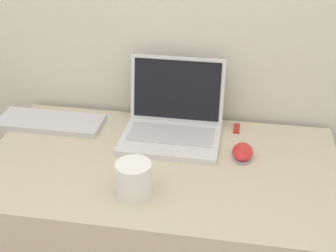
{
  "coord_description": "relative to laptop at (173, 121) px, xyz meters",
  "views": [
    {
      "loc": [
        0.23,
        -0.87,
        1.57
      ],
      "look_at": [
        0.01,
        0.39,
        0.85
      ],
      "focal_mm": 50.0,
      "sensor_mm": 36.0,
      "label": 1
    }
  ],
  "objects": [
    {
      "name": "external_keyboard",
      "position": [
        -0.44,
        -0.0,
        -0.04
      ],
      "size": [
        0.37,
        0.14,
        0.02
      ],
      "color": "silver",
      "rests_on": "desk"
    },
    {
      "name": "usb_stick",
      "position": [
        0.21,
        0.07,
        -0.05
      ],
      "size": [
        0.02,
        0.06,
        0.01
      ],
      "color": "#B2261E",
      "rests_on": "desk"
    },
    {
      "name": "laptop",
      "position": [
        0.0,
        0.0,
        0.0
      ],
      "size": [
        0.32,
        0.28,
        0.24
      ],
      "color": "silver",
      "rests_on": "desk"
    },
    {
      "name": "drink_cup",
      "position": [
        -0.05,
        -0.34,
        -0.0
      ],
      "size": [
        0.1,
        0.1,
        0.1
      ],
      "color": "white",
      "rests_on": "desk"
    },
    {
      "name": "computer_mouse",
      "position": [
        0.24,
        -0.09,
        -0.04
      ],
      "size": [
        0.07,
        0.1,
        0.03
      ],
      "color": "#B2B2B7",
      "rests_on": "desk"
    }
  ]
}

